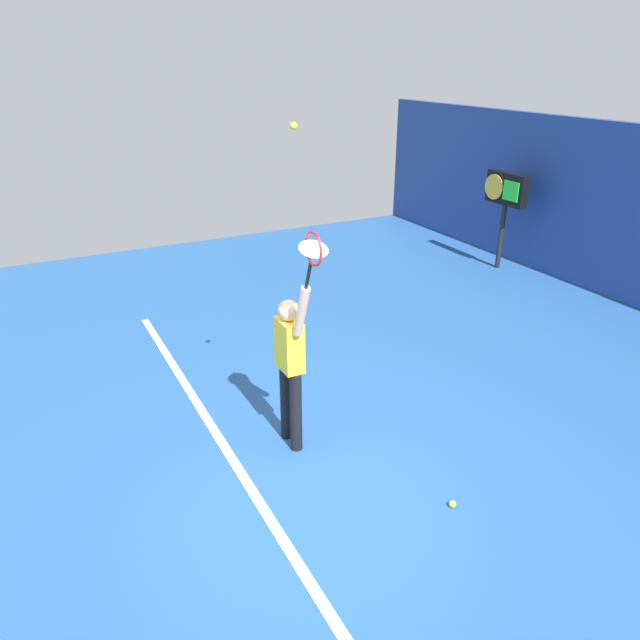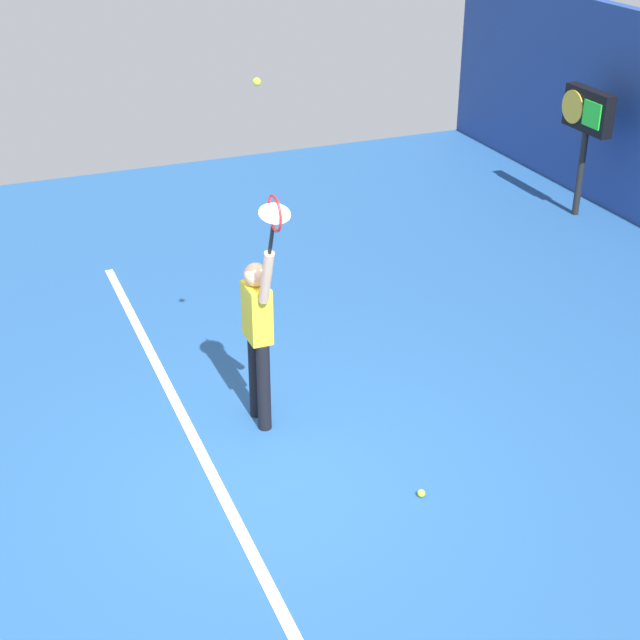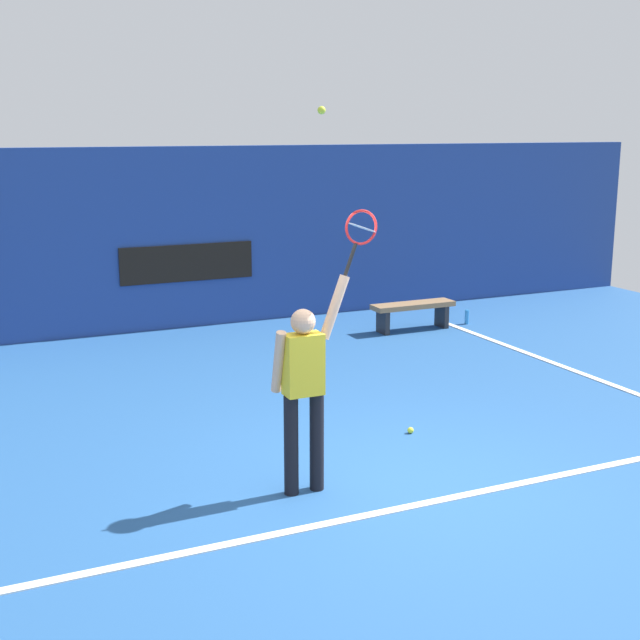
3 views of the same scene
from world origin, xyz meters
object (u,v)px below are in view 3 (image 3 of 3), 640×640
object	(u,v)px
tennis_player	(304,384)
court_bench	(413,310)
tennis_ball	(322,110)
tennis_racket	(360,231)
water_bottle	(467,317)
spare_ball	(411,430)

from	to	relation	value
tennis_player	court_bench	xyz separation A→B (m)	(4.13, 5.07, -0.67)
tennis_ball	court_bench	distance (m)	7.10
tennis_ball	tennis_racket	bearing A→B (deg)	-1.11
water_bottle	tennis_ball	bearing A→B (deg)	-134.67
tennis_player	tennis_ball	bearing A→B (deg)	0.96
tennis_ball	water_bottle	bearing A→B (deg)	45.33
spare_ball	tennis_ball	bearing A→B (deg)	-148.54
spare_ball	tennis_player	bearing A→B (deg)	-151.22
court_bench	spare_ball	size ratio (longest dim) A/B	20.59
tennis_ball	spare_ball	size ratio (longest dim) A/B	1.00
tennis_ball	water_bottle	distance (m)	7.82
water_bottle	spare_ball	size ratio (longest dim) A/B	3.53
tennis_ball	water_bottle	xyz separation A→B (m)	(5.00, 5.06, -3.24)
tennis_player	tennis_ball	xyz separation A→B (m)	(0.17, 0.00, 2.35)
tennis_ball	court_bench	bearing A→B (deg)	51.98
tennis_ball	tennis_player	bearing A→B (deg)	-179.04
tennis_player	water_bottle	world-z (taller)	tennis_player
tennis_player	water_bottle	distance (m)	7.30
water_bottle	tennis_racket	bearing A→B (deg)	-132.45
tennis_player	tennis_racket	distance (m)	1.43
tennis_player	spare_ball	world-z (taller)	tennis_player
tennis_racket	water_bottle	bearing A→B (deg)	47.55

